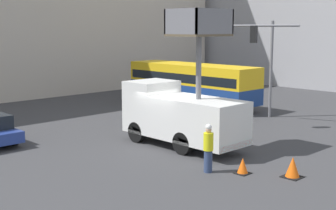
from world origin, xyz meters
name	(u,v)px	position (x,y,z in m)	size (l,w,h in m)	color
ground_plane	(167,145)	(0.00, 0.00, 0.00)	(120.00, 120.00, 0.00)	#38383A
utility_truck	(181,112)	(0.33, -0.58, 1.61)	(2.38, 6.14, 6.22)	silver
city_bus	(192,81)	(9.10, 6.95, 1.74)	(2.62, 10.25, 2.92)	navy
traffic_light_pole	(265,53)	(8.00, 0.17, 4.01)	(4.01, 3.76, 5.84)	slate
road_worker_near_truck	(208,148)	(-1.76, -4.06, 0.94)	(0.38, 0.38, 1.88)	navy
road_worker_directing	(195,114)	(3.21, 1.23, 0.92)	(0.38, 0.38, 1.84)	navy
traffic_cone_near_truck	(243,166)	(-0.95, -5.08, 0.28)	(0.53, 0.53, 0.61)	black
traffic_cone_mid_road	(293,168)	(0.01, -6.63, 0.37)	(0.68, 0.68, 0.77)	black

